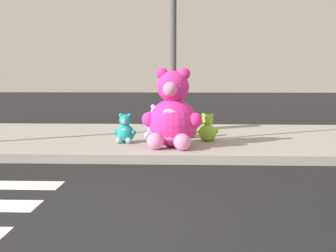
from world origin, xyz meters
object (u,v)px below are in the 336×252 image
Objects in this scene: plush_teal at (125,131)px; plush_lime at (208,130)px; plush_brown at (189,128)px; plush_pink_large at (173,116)px; plush_lavender at (157,125)px; sign_pole at (173,52)px.

plush_lime is at bearing 9.49° from plush_teal.
plush_pink_large is at bearing -104.22° from plush_brown.
plush_brown is (0.66, 0.10, -0.07)m from plush_lavender.
sign_pole is 1.64m from plush_brown.
plush_brown is at bearing 9.02° from plush_lavender.
plush_lavender is at bearing -170.98° from plush_brown.
plush_pink_large is at bearing -89.67° from sign_pole.
plush_teal is 1.58m from plush_lime.
plush_teal is at bearing -132.24° from plush_lavender.
sign_pole is at bearing 90.33° from plush_pink_large.
plush_pink_large is at bearing -71.94° from plush_lavender.
plush_pink_large is at bearing -131.37° from plush_lime.
sign_pole is 5.91× the size of plush_lime.
plush_lavender is 1.06m from plush_lime.
plush_lavender reaches higher than plush_lime.
plush_teal is (-0.91, 0.48, -0.34)m from plush_pink_large.
plush_pink_large reaches higher than plush_lime.
plush_brown is at bearing 63.04° from sign_pole.
sign_pole is at bearing -116.96° from plush_brown.
plush_brown is (0.31, 0.60, -1.50)m from sign_pole.
sign_pole is at bearing -167.27° from plush_lime.
plush_lavender is at bearing 160.89° from plush_lime.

